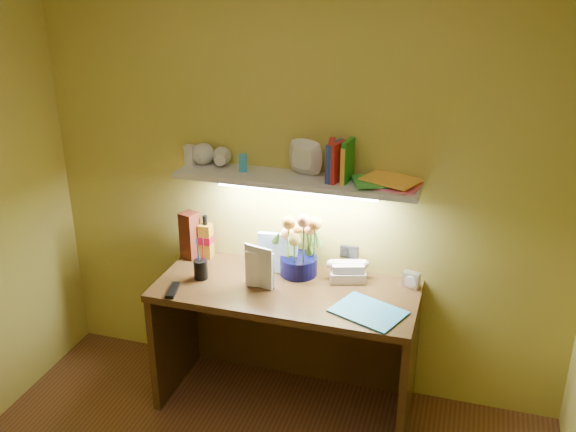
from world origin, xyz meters
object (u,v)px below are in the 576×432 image
Objects in this scene: desk at (286,347)px; whisky_bottle at (206,236)px; desk_clock at (411,280)px; telephone at (347,269)px; flower_bouquet at (299,244)px.

desk is 5.36× the size of whisky_bottle.
whisky_bottle is at bearing -166.35° from desk_clock.
telephone is 2.14× the size of desk_clock.
whisky_bottle is (-0.57, 0.05, -0.05)m from flower_bouquet.
flower_bouquet is at bearing -4.98° from whisky_bottle.
desk_clock is at bearing 2.23° from flower_bouquet.
telephone reaches higher than desk_clock.
flower_bouquet is at bearing 166.35° from telephone.
telephone is 0.85m from whisky_bottle.
flower_bouquet is 0.30m from telephone.
flower_bouquet is at bearing -162.87° from desk_clock.
desk is at bearing -164.01° from telephone.
flower_bouquet reaches higher than desk_clock.
flower_bouquet reaches higher than telephone.
telephone is at bearing -2.13° from whisky_bottle.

